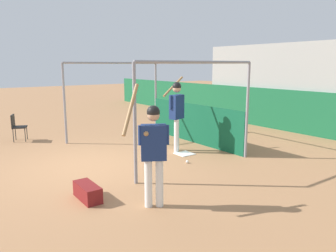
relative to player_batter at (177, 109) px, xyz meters
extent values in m
plane|color=#A8754C|center=(-0.15, -2.42, -1.17)|extent=(60.00, 60.00, 0.00)
cube|color=#196038|center=(-0.15, 4.94, -0.43)|extent=(24.00, 0.12, 1.48)
cube|color=#9E9E99|center=(-0.15, 6.60, 0.39)|extent=(7.60, 3.20, 3.13)
cube|color=#1E6B3D|center=(-3.17, 5.40, 0.36)|extent=(0.45, 0.40, 0.10)
cube|color=#1E6B3D|center=(-3.17, 5.58, 0.59)|extent=(0.45, 0.06, 0.40)
cube|color=#1E6B3D|center=(-2.62, 5.40, 0.36)|extent=(0.45, 0.40, 0.10)
cube|color=#1E6B3D|center=(-2.62, 5.58, 0.59)|extent=(0.45, 0.06, 0.40)
cube|color=#1E6B3D|center=(-2.07, 5.40, 0.36)|extent=(0.45, 0.40, 0.10)
cube|color=#1E6B3D|center=(-2.07, 5.58, 0.59)|extent=(0.45, 0.06, 0.40)
cube|color=#1E6B3D|center=(-1.52, 5.40, 0.36)|extent=(0.45, 0.40, 0.10)
cube|color=#1E6B3D|center=(-1.52, 5.58, 0.59)|extent=(0.45, 0.06, 0.40)
cube|color=#1E6B3D|center=(-0.97, 5.40, 0.36)|extent=(0.45, 0.40, 0.10)
cube|color=#1E6B3D|center=(-0.97, 5.58, 0.59)|extent=(0.45, 0.06, 0.40)
cube|color=#1E6B3D|center=(-0.42, 5.40, 0.36)|extent=(0.45, 0.40, 0.10)
cube|color=#1E6B3D|center=(-0.42, 5.58, 0.59)|extent=(0.45, 0.06, 0.40)
cube|color=#1E6B3D|center=(0.13, 5.40, 0.36)|extent=(0.45, 0.40, 0.10)
cube|color=#1E6B3D|center=(0.13, 5.58, 0.59)|extent=(0.45, 0.06, 0.40)
cube|color=#1E6B3D|center=(0.68, 5.40, 0.36)|extent=(0.45, 0.40, 0.10)
cube|color=#1E6B3D|center=(0.68, 5.58, 0.59)|extent=(0.45, 0.06, 0.40)
cube|color=#1E6B3D|center=(1.23, 5.40, 0.36)|extent=(0.45, 0.40, 0.10)
cube|color=#1E6B3D|center=(1.23, 5.58, 0.59)|extent=(0.45, 0.06, 0.40)
cube|color=#1E6B3D|center=(-3.17, 6.20, 0.76)|extent=(0.45, 0.40, 0.10)
cube|color=#1E6B3D|center=(-3.17, 6.38, 0.99)|extent=(0.45, 0.06, 0.40)
cube|color=#1E6B3D|center=(-2.62, 6.20, 0.76)|extent=(0.45, 0.40, 0.10)
cube|color=#1E6B3D|center=(-2.62, 6.38, 0.99)|extent=(0.45, 0.06, 0.40)
cube|color=#1E6B3D|center=(-2.07, 6.20, 0.76)|extent=(0.45, 0.40, 0.10)
cube|color=#1E6B3D|center=(-2.07, 6.38, 0.99)|extent=(0.45, 0.06, 0.40)
cube|color=#1E6B3D|center=(-1.52, 6.20, 0.76)|extent=(0.45, 0.40, 0.10)
cube|color=#1E6B3D|center=(-1.52, 6.38, 0.99)|extent=(0.45, 0.06, 0.40)
cube|color=#1E6B3D|center=(-0.97, 6.20, 0.76)|extent=(0.45, 0.40, 0.10)
cube|color=#1E6B3D|center=(-0.97, 6.38, 0.99)|extent=(0.45, 0.06, 0.40)
cube|color=#1E6B3D|center=(-0.42, 6.20, 0.76)|extent=(0.45, 0.40, 0.10)
cube|color=#1E6B3D|center=(-0.42, 6.38, 0.99)|extent=(0.45, 0.06, 0.40)
cube|color=#1E6B3D|center=(0.13, 6.20, 0.76)|extent=(0.45, 0.40, 0.10)
cube|color=#1E6B3D|center=(0.13, 6.38, 0.99)|extent=(0.45, 0.06, 0.40)
cube|color=#1E6B3D|center=(0.68, 6.20, 0.76)|extent=(0.45, 0.40, 0.10)
cube|color=#1E6B3D|center=(0.68, 6.38, 0.99)|extent=(0.45, 0.06, 0.40)
cube|color=#1E6B3D|center=(-3.17, 7.00, 1.16)|extent=(0.45, 0.40, 0.10)
cube|color=#1E6B3D|center=(-3.17, 7.18, 1.39)|extent=(0.45, 0.06, 0.40)
cube|color=#1E6B3D|center=(-2.62, 7.00, 1.16)|extent=(0.45, 0.40, 0.10)
cube|color=#1E6B3D|center=(-2.62, 7.18, 1.39)|extent=(0.45, 0.06, 0.40)
cube|color=#1E6B3D|center=(-2.07, 7.00, 1.16)|extent=(0.45, 0.40, 0.10)
cube|color=#1E6B3D|center=(-2.07, 7.18, 1.39)|extent=(0.45, 0.06, 0.40)
cube|color=#1E6B3D|center=(-1.52, 7.00, 1.16)|extent=(0.45, 0.40, 0.10)
cube|color=#1E6B3D|center=(-1.52, 7.18, 1.39)|extent=(0.45, 0.06, 0.40)
cube|color=#1E6B3D|center=(-0.97, 7.00, 1.16)|extent=(0.45, 0.40, 0.10)
cube|color=#1E6B3D|center=(-0.97, 7.18, 1.39)|extent=(0.45, 0.06, 0.40)
cube|color=#1E6B3D|center=(-0.42, 7.00, 1.16)|extent=(0.45, 0.40, 0.10)
cube|color=#1E6B3D|center=(-0.42, 7.18, 1.39)|extent=(0.45, 0.06, 0.40)
cube|color=#1E6B3D|center=(0.13, 7.00, 1.16)|extent=(0.45, 0.40, 0.10)
cube|color=#1E6B3D|center=(0.13, 7.18, 1.39)|extent=(0.45, 0.06, 0.40)
cube|color=#1E6B3D|center=(-3.17, 7.80, 1.56)|extent=(0.45, 0.40, 0.10)
cube|color=#1E6B3D|center=(-3.17, 7.98, 1.79)|extent=(0.45, 0.06, 0.40)
cube|color=#1E6B3D|center=(-2.62, 7.80, 1.56)|extent=(0.45, 0.40, 0.10)
cube|color=#1E6B3D|center=(-2.62, 7.98, 1.79)|extent=(0.45, 0.06, 0.40)
cube|color=#1E6B3D|center=(-2.07, 7.80, 1.56)|extent=(0.45, 0.40, 0.10)
cube|color=#1E6B3D|center=(-2.07, 7.98, 1.79)|extent=(0.45, 0.06, 0.40)
cube|color=#1E6B3D|center=(-1.52, 7.80, 1.56)|extent=(0.45, 0.40, 0.10)
cube|color=#1E6B3D|center=(-1.52, 7.98, 1.79)|extent=(0.45, 0.06, 0.40)
cube|color=#1E6B3D|center=(-0.97, 7.80, 1.56)|extent=(0.45, 0.40, 0.10)
cube|color=#1E6B3D|center=(-0.97, 7.98, 1.79)|extent=(0.45, 0.06, 0.40)
cube|color=#1E6B3D|center=(-0.42, 7.80, 1.56)|extent=(0.45, 0.40, 0.10)
cube|color=#1E6B3D|center=(-0.42, 7.98, 1.79)|extent=(0.45, 0.06, 0.40)
cube|color=#1E6B3D|center=(0.13, 7.80, 1.56)|extent=(0.45, 0.40, 0.10)
cylinder|color=gray|center=(-2.67, -2.17, 0.04)|extent=(0.07, 0.07, 2.42)
cylinder|color=gray|center=(1.52, -2.17, 0.04)|extent=(0.07, 0.07, 2.42)
cylinder|color=gray|center=(-2.67, 1.09, 0.04)|extent=(0.07, 0.07, 2.42)
cylinder|color=gray|center=(1.52, 1.09, 0.04)|extent=(0.07, 0.07, 2.42)
cylinder|color=gray|center=(-2.67, -0.54, 1.25)|extent=(0.06, 3.26, 0.06)
cylinder|color=gray|center=(1.52, -0.54, 1.25)|extent=(0.06, 3.26, 0.06)
cylinder|color=gray|center=(-0.58, 1.09, 1.25)|extent=(4.18, 0.06, 0.06)
cube|color=#0F5133|center=(-0.58, 1.07, -0.58)|extent=(4.11, 0.03, 1.18)
cube|color=white|center=(0.36, 0.00, -1.16)|extent=(0.44, 0.44, 0.02)
cylinder|color=white|center=(0.10, -0.07, -0.71)|extent=(0.16, 0.16, 0.91)
cylinder|color=white|center=(-0.08, 0.07, -0.71)|extent=(0.16, 0.16, 0.91)
cube|color=navy|center=(0.01, 0.00, 0.07)|extent=(0.34, 0.46, 0.65)
sphere|color=tan|center=(0.01, 0.00, 0.57)|extent=(0.23, 0.23, 0.23)
sphere|color=black|center=(0.01, 0.00, 0.62)|extent=(0.24, 0.24, 0.24)
cylinder|color=navy|center=(0.04, -0.22, 0.21)|extent=(0.09, 0.09, 0.36)
cylinder|color=navy|center=(-0.09, 0.19, 0.21)|extent=(0.09, 0.09, 0.36)
cylinder|color=#AD7F4C|center=(-0.35, 0.14, 0.59)|extent=(0.16, 0.75, 0.55)
sphere|color=#AD7F4C|center=(0.00, 0.19, 0.34)|extent=(0.08, 0.08, 0.08)
cylinder|color=white|center=(2.69, -2.39, -0.76)|extent=(0.18, 0.18, 0.82)
cylinder|color=white|center=(2.60, -2.55, -0.76)|extent=(0.18, 0.18, 0.82)
cube|color=navy|center=(2.64, -2.47, -0.06)|extent=(0.40, 0.47, 0.58)
sphere|color=tan|center=(2.64, -2.47, 0.39)|extent=(0.21, 0.21, 0.21)
sphere|color=black|center=(2.64, -2.47, 0.44)|extent=(0.22, 0.22, 0.22)
cylinder|color=navy|center=(2.79, -2.30, 0.07)|extent=(0.10, 0.10, 0.32)
cylinder|color=navy|center=(2.57, -2.68, 0.07)|extent=(0.10, 0.10, 0.32)
cylinder|color=#AD7F4C|center=(2.45, -2.78, 0.49)|extent=(0.38, 0.51, 0.79)
sphere|color=#AD7F4C|center=(2.67, -2.63, 0.11)|extent=(0.08, 0.08, 0.08)
cube|color=black|center=(-3.86, -3.23, -0.73)|extent=(0.52, 0.52, 0.04)
cube|color=black|center=(-3.92, -3.40, -0.53)|extent=(0.39, 0.18, 0.40)
cylinder|color=#333333|center=(-3.95, -3.01, -0.95)|extent=(0.02, 0.02, 0.44)
cylinder|color=#333333|center=(-3.64, -3.13, -0.95)|extent=(0.02, 0.02, 0.44)
cylinder|color=#333333|center=(-4.08, -3.33, -0.95)|extent=(0.02, 0.02, 0.44)
cylinder|color=#333333|center=(-3.76, -3.45, -0.95)|extent=(0.02, 0.02, 0.44)
cube|color=maroon|center=(1.72, -3.27, -1.03)|extent=(0.70, 0.28, 0.28)
sphere|color=white|center=(1.05, -0.46, -1.13)|extent=(0.07, 0.07, 0.07)
camera|label=1|loc=(7.00, -5.30, 1.19)|focal=35.00mm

